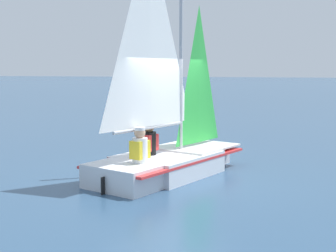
% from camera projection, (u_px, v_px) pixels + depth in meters
% --- Properties ---
extents(ground_plane, '(260.00, 260.00, 0.00)m').
position_uv_depth(ground_plane, '(168.00, 175.00, 10.14)').
color(ground_plane, '#2D4C6B').
extents(sailboat_main, '(2.78, 4.12, 5.16)m').
position_uv_depth(sailboat_main, '(167.00, 143.00, 10.01)').
color(sailboat_main, silver).
rests_on(sailboat_main, ground_plane).
extents(sailor_helm, '(0.38, 0.41, 1.16)m').
position_uv_depth(sailor_helm, '(149.00, 147.00, 9.95)').
color(sailor_helm, black).
rests_on(sailor_helm, ground_plane).
extents(sailor_crew, '(0.38, 0.41, 1.16)m').
position_uv_depth(sailor_crew, '(140.00, 154.00, 9.07)').
color(sailor_crew, black).
rests_on(sailor_crew, ground_plane).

